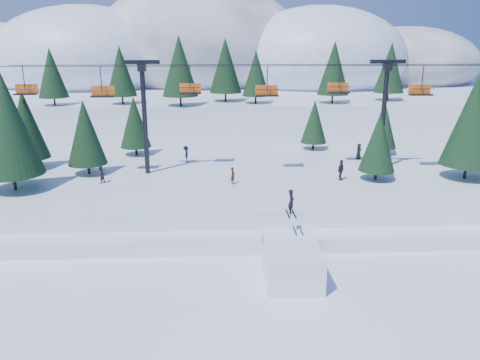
{
  "coord_description": "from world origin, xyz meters",
  "views": [
    {
      "loc": [
        -2.47,
        -24.61,
        14.18
      ],
      "look_at": [
        -0.94,
        6.0,
        5.2
      ],
      "focal_mm": 35.0,
      "sensor_mm": 36.0,
      "label": 1
    }
  ],
  "objects_px": {
    "banner_far": "(376,238)",
    "banner_near": "(368,245)",
    "chairlift": "(254,99)",
    "jump_kicker": "(292,262)"
  },
  "relations": [
    {
      "from": "jump_kicker",
      "to": "chairlift",
      "type": "height_order",
      "value": "chairlift"
    },
    {
      "from": "chairlift",
      "to": "banner_near",
      "type": "bearing_deg",
      "value": -60.87
    },
    {
      "from": "chairlift",
      "to": "banner_near",
      "type": "distance_m",
      "value": 17.08
    },
    {
      "from": "jump_kicker",
      "to": "banner_far",
      "type": "distance_m",
      "value": 8.57
    },
    {
      "from": "banner_far",
      "to": "banner_near",
      "type": "bearing_deg",
      "value": -128.99
    },
    {
      "from": "jump_kicker",
      "to": "chairlift",
      "type": "relative_size",
      "value": 0.12
    },
    {
      "from": "chairlift",
      "to": "banner_far",
      "type": "bearing_deg",
      "value": -55.52
    },
    {
      "from": "jump_kicker",
      "to": "banner_far",
      "type": "height_order",
      "value": "jump_kicker"
    },
    {
      "from": "jump_kicker",
      "to": "banner_far",
      "type": "xyz_separation_m",
      "value": [
        6.96,
        4.94,
        -0.7
      ]
    },
    {
      "from": "chairlift",
      "to": "banner_far",
      "type": "relative_size",
      "value": 16.27
    }
  ]
}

